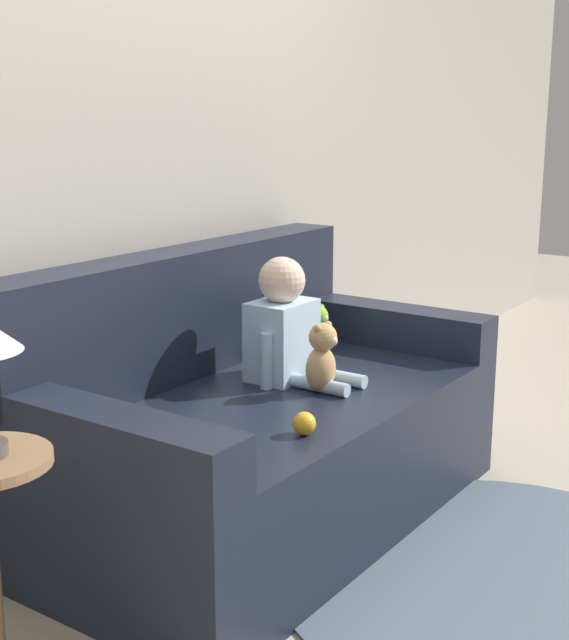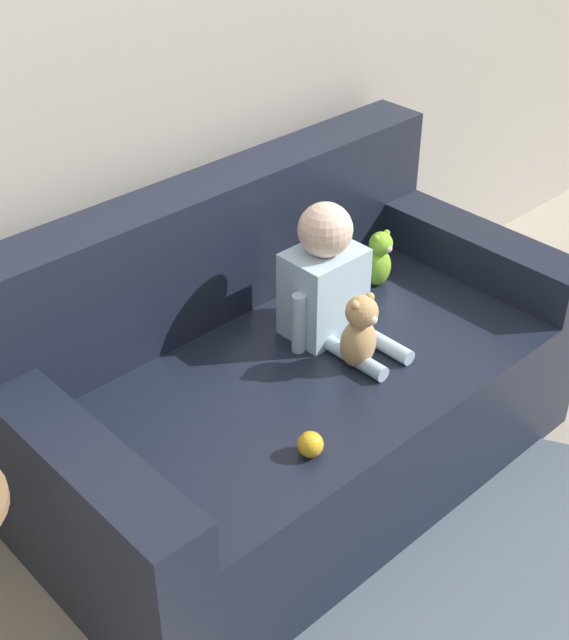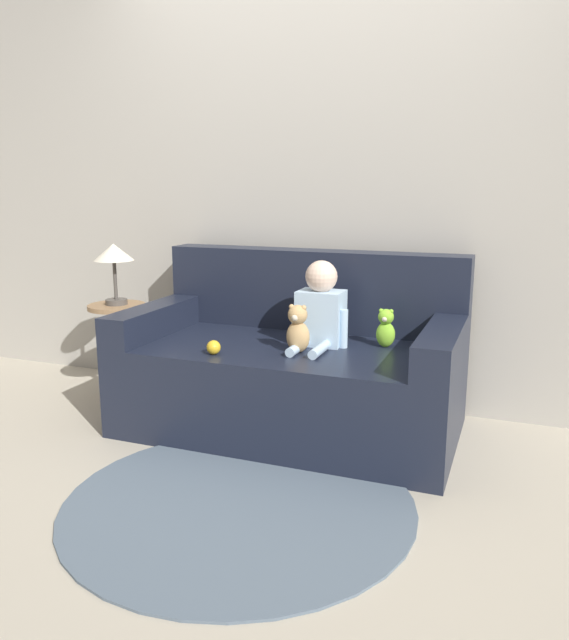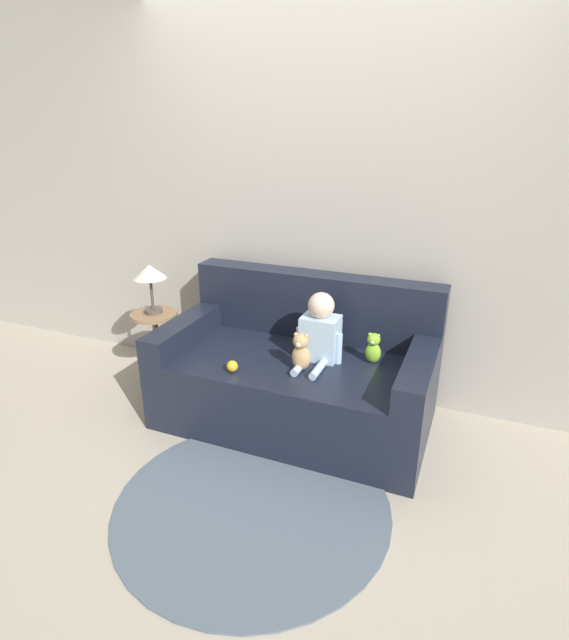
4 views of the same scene
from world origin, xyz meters
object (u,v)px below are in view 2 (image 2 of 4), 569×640
Objects in this scene: plush_toy_side at (379,259)px; toy_ball at (310,444)px; couch at (285,385)px; person_baby at (327,281)px; teddy_bear_brown at (360,332)px.

plush_toy_side is 2.85× the size of toy_ball.
person_baby is at bearing -8.55° from couch.
couch reaches higher than toy_ball.
couch is 0.49m from toy_ball.
toy_ball is at bearing -125.37° from couch.
person_baby is 1.81× the size of teddy_bear_brown.
teddy_bear_brown is (-0.05, -0.18, -0.06)m from person_baby.
plush_toy_side is (0.36, 0.25, -0.02)m from teddy_bear_brown.
teddy_bear_brown is at bearing -65.52° from couch.
teddy_bear_brown is (0.09, -0.20, 0.25)m from couch.
teddy_bear_brown is 1.21× the size of plush_toy_side.
plush_toy_side is at bearing 30.41° from toy_ball.
person_baby is (0.14, -0.02, 0.32)m from couch.
person_baby is 2.19× the size of plush_toy_side.
toy_ball is (-0.72, -0.42, -0.06)m from plush_toy_side.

